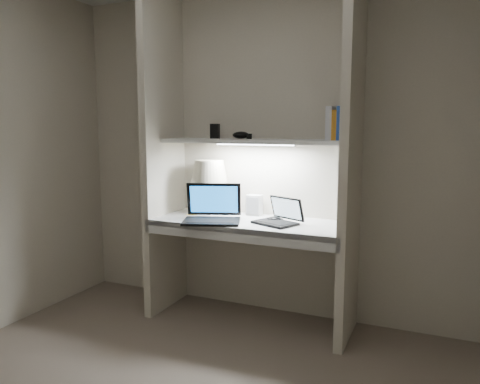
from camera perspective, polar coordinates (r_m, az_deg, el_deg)
The scene contains 17 objects.
back_wall at distance 3.65m, azimuth 2.82°, elevation 4.72°, with size 3.20×0.01×2.50m, color beige.
alcove_panel_left at distance 3.73m, azimuth -9.30°, elevation 4.70°, with size 0.06×0.55×2.50m, color beige.
alcove_panel_right at distance 3.19m, azimuth 13.44°, elevation 4.01°, with size 0.06×0.55×2.50m, color beige.
desk at distance 3.46m, azimuth 1.15°, elevation -3.83°, with size 1.40×0.55×0.04m, color white.
desk_apron at distance 3.23m, azimuth -0.62°, elevation -5.22°, with size 1.46×0.03×0.10m, color silver.
shelf at distance 3.47m, azimuth 1.77°, elevation 6.21°, with size 1.40×0.36×0.03m, color silver.
strip_light at distance 3.47m, azimuth 1.77°, elevation 5.84°, with size 0.60×0.04×0.01m, color white.
table_lamp at distance 3.70m, azimuth -3.75°, elevation 1.77°, with size 0.29×0.29×0.43m.
laptop_main at distance 3.44m, azimuth -3.38°, elevation -2.54°, with size 0.50×0.47×0.27m.
laptop_netbook at distance 3.36m, azimuth 4.80°, elevation -3.13°, with size 0.37×0.35×0.19m.
speaker at distance 3.64m, azimuth 1.78°, elevation -1.61°, with size 0.11×0.08×0.16m, color silver.
mouse at distance 3.43m, azimuth 4.16°, elevation -3.31°, with size 0.10×0.06×0.04m, color black.
cable_coil at distance 3.47m, azimuth 4.54°, elevation -3.36°, with size 0.10×0.10×0.01m, color black.
sticky_note at distance 3.71m, azimuth -5.85°, elevation -2.71°, with size 0.07×0.07×0.00m, color yellow.
book_row at distance 3.30m, azimuth 12.46°, elevation 8.08°, with size 0.22×0.15×0.23m.
shelf_box at distance 3.65m, azimuth -3.07°, elevation 7.42°, with size 0.07×0.05×0.11m, color black.
shelf_gadget at distance 3.54m, azimuth 0.11°, elevation 6.95°, with size 0.13×0.09×0.05m, color black.
Camera 1 is at (1.29, -1.90, 1.47)m, focal length 35.00 mm.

